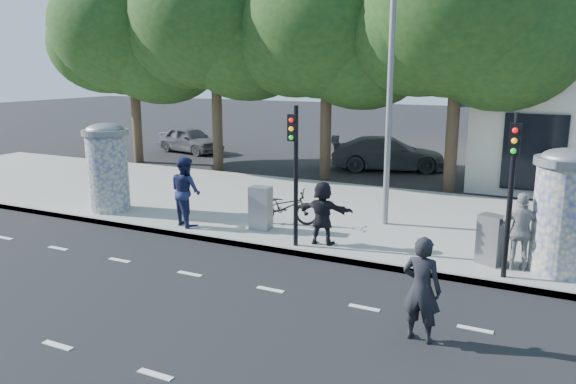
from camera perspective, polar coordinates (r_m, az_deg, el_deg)
The scene contains 24 objects.
ground at distance 10.46m, azimuth -5.50°, elevation -12.49°, with size 120.00×120.00×0.00m, color black.
sidewalk at distance 16.89m, azimuth 7.97°, elevation -2.46°, with size 40.00×8.00×0.15m, color gray.
curb at distance 13.35m, azimuth 2.56°, elevation -6.43°, with size 40.00×0.10×0.16m, color slate.
lane_dash_near at distance 8.88m, azimuth -13.33°, elevation -17.61°, with size 32.00×0.12×0.01m, color silver.
lane_dash_far at distance 11.57m, azimuth -1.80°, elevation -9.88°, with size 32.00×0.12×0.01m, color silver.
ad_column_left at distance 17.75m, azimuth -17.87°, elevation 2.62°, with size 1.36×1.36×2.65m.
ad_column_right at distance 13.05m, azimuth 26.23°, elevation -1.51°, with size 1.36×1.36×2.65m.
traffic_pole_near at distance 13.28m, azimuth 0.70°, elevation 3.08°, with size 0.22×0.31×3.40m.
traffic_pole_far at distance 12.05m, azimuth 21.77°, elevation 1.19°, with size 0.22×0.31×3.40m.
street_lamp at distance 15.27m, azimuth 10.39°, elevation 13.77°, with size 0.25×0.93×8.00m.
tree_far_left at distance 27.39m, azimuth -15.64°, elevation 15.83°, with size 7.20×7.20×9.26m.
tree_mid_left at distance 24.68m, azimuth -7.48°, elevation 17.30°, with size 7.20×7.20×9.57m.
tree_near_left at distance 22.48m, azimuth 4.01°, elevation 16.73°, with size 6.80×6.80×8.97m.
tree_center at distance 20.72m, azimuth 17.08°, elevation 17.28°, with size 7.00×7.00×9.30m.
ped_a at distance 17.74m, azimuth -18.08°, elevation 0.98°, with size 0.88×0.57×1.79m, color black.
ped_c at distance 15.59m, azimuth -10.36°, elevation 0.09°, with size 0.93×0.73×1.92m, color #1D234A.
ped_e at distance 12.93m, azimuth 22.60°, elevation -3.76°, with size 0.99×0.57×1.70m, color gray.
ped_f at distance 13.75m, azimuth 3.54°, elevation -2.13°, with size 1.46×0.53×1.58m, color black.
man_road at distance 9.50m, azimuth 13.41°, elevation -9.58°, with size 0.65×0.43×1.79m, color black.
bicycle at distance 15.56m, azimuth -0.31°, elevation -1.50°, with size 1.86×0.65×0.98m, color black.
cabinet_left at distance 15.05m, azimuth -2.80°, elevation -1.63°, with size 0.56×0.41×1.16m, color gray.
cabinet_right at distance 13.18m, azimuth 19.93°, elevation -4.57°, with size 0.53×0.39×1.11m, color slate.
car_left at distance 30.15m, azimuth -9.91°, elevation 5.25°, with size 3.98×1.60×1.36m, color #4D5054.
car_right at distance 25.08m, azimuth 10.12°, elevation 3.90°, with size 4.98×2.03×1.45m, color #484B4E.
Camera 1 is at (5.05, -8.02, 4.42)m, focal length 35.00 mm.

